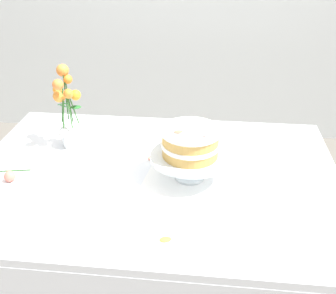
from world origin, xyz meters
TOP-DOWN VIEW (x-y plane):
  - dining_table at (0.00, -0.02)m, footprint 1.40×1.00m
  - linen_napkin at (0.14, -0.02)m, footprint 0.36×0.36m
  - cake_stand at (0.14, -0.02)m, footprint 0.29×0.29m
  - layer_cake at (0.14, -0.02)m, footprint 0.21×0.21m
  - flower_vase at (-0.38, 0.18)m, footprint 0.12×0.12m
  - fallen_rose at (-0.52, -0.11)m, footprint 0.12×0.10m
  - loose_petal_0 at (-0.03, 0.11)m, footprint 0.03×0.04m
  - loose_petal_1 at (0.20, 0.24)m, footprint 0.05×0.03m
  - loose_petal_2 at (0.09, -0.37)m, footprint 0.04×0.03m

SIDE VIEW (x-z plane):
  - dining_table at x=0.00m, z-range 0.28..1.02m
  - linen_napkin at x=0.14m, z-range 0.74..0.74m
  - loose_petal_1 at x=0.20m, z-range 0.74..0.74m
  - loose_petal_2 at x=0.09m, z-range 0.74..0.75m
  - loose_petal_0 at x=-0.03m, z-range 0.74..0.75m
  - fallen_rose at x=-0.52m, z-range 0.74..0.78m
  - cake_stand at x=0.14m, z-range 0.77..0.87m
  - flower_vase at x=-0.38m, z-range 0.71..1.06m
  - layer_cake at x=0.14m, z-range 0.84..0.95m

